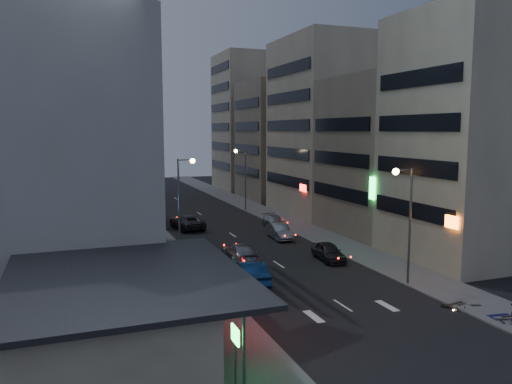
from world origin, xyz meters
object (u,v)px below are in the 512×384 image
parked_car_right_mid (279,231)px  scooter_blue (507,303)px  parked_car_right_far (275,221)px  scooter_black_b (460,292)px  road_car_blue (250,272)px  parked_car_left (187,222)px  parked_car_right_near (328,252)px  road_car_silver (240,253)px  scooter_silver_b (477,294)px

parked_car_right_mid → scooter_blue: (4.25, -23.47, -0.02)m
parked_car_right_far → scooter_black_b: scooter_black_b is taller
parked_car_right_mid → road_car_blue: (-7.61, -12.56, 0.07)m
scooter_blue → parked_car_right_mid: bearing=17.6°
parked_car_right_mid → scooter_blue: size_ratio=2.28×
parked_car_left → scooter_blue: (11.70, -31.46, -0.05)m
parked_car_right_near → parked_car_right_mid: (-0.56, 8.95, 0.00)m
parked_car_right_near → scooter_blue: size_ratio=2.19×
parked_car_right_mid → road_car_silver: bearing=-129.0°
parked_car_right_mid → road_car_silver: 9.39m
parked_car_right_far → parked_car_right_near: bearing=-91.9°
parked_car_right_near → parked_car_left: bearing=121.0°
parked_car_left → scooter_silver_b: bearing=103.4°
parked_car_right_far → scooter_silver_b: parked_car_right_far is taller
road_car_blue → road_car_silver: (1.20, 5.69, -0.05)m
parked_car_right_mid → road_car_silver: (-6.41, -6.87, 0.03)m
parked_car_left → scooter_blue: 33.57m
scooter_blue → scooter_silver_b: scooter_blue is taller
road_car_blue → road_car_silver: bearing=-97.7°
road_car_silver → scooter_silver_b: bearing=129.6°
road_car_blue → scooter_black_b: size_ratio=2.50×
road_car_blue → scooter_blue: road_car_blue is taller
parked_car_right_mid → scooter_black_b: 21.14m
parked_car_left → parked_car_right_far: (9.26, -2.42, -0.13)m
parked_car_right_near → scooter_blue: bearing=-70.0°
parked_car_right_mid → scooter_silver_b: bearing=-75.5°
parked_car_right_far → road_car_blue: size_ratio=0.90×
parked_car_left → parked_car_right_near: bearing=107.6°
road_car_silver → parked_car_right_near: bearing=167.6°
road_car_blue → parked_car_right_near: bearing=-151.9°
road_car_blue → scooter_blue: bearing=141.7°
parked_car_right_near → parked_car_right_mid: 8.97m
parked_car_right_near → parked_car_right_mid: parked_car_right_mid is taller
parked_car_right_far → parked_car_left: bearing=168.4°
scooter_black_b → scooter_silver_b: bearing=-139.4°
parked_car_left → parked_car_right_far: 9.58m
parked_car_right_far → road_car_blue: bearing=-114.5°
parked_car_right_far → road_car_silver: size_ratio=0.84×
parked_car_right_far → scooter_blue: 29.15m
scooter_blue → scooter_black_b: bearing=29.0°
parked_car_right_near → scooter_silver_b: size_ratio=2.35×
parked_car_left → scooter_blue: bearing=102.7°
road_car_blue → scooter_black_b: 13.68m
scooter_black_b → parked_car_right_mid: bearing=-0.0°
parked_car_left → road_car_blue: (-0.16, -20.55, 0.04)m
parked_car_right_far → road_car_silver: road_car_silver is taller
parked_car_right_near → scooter_black_b: size_ratio=2.18×
parked_car_right_mid → parked_car_left: 10.93m
road_car_blue → scooter_black_b: (10.84, -8.34, -0.09)m
road_car_silver → scooter_silver_b: road_car_silver is taller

